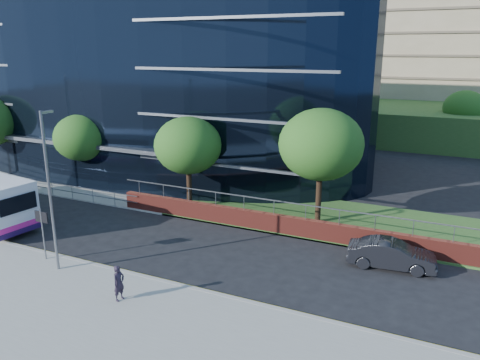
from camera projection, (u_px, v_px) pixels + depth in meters
The scene contains 16 objects.
ground at pixel (12, 237), 28.13m from camera, with size 200.00×200.00×0.00m, color black.
yellow_line_outer at pixel (1, 241), 27.43m from camera, with size 80.00×0.08×0.01m, color gold.
yellow_line_inner at pixel (3, 240), 27.56m from camera, with size 80.00×0.08×0.01m, color gold.
far_forecourt at pixel (72, 180), 40.15m from camera, with size 50.00×8.00×0.10m, color gray.
grass_verge at pixel (452, 237), 27.88m from camera, with size 36.00×8.00×0.12m, color #2D511E.
glass_office at pixel (154, 79), 45.76m from camera, with size 44.00×23.10×16.00m.
retaining_wall at pixel (374, 240), 26.14m from camera, with size 34.00×0.40×2.11m.
guard_railings at pixel (15, 180), 37.28m from camera, with size 24.00×0.05×1.10m.
street_sign at pixel (42, 223), 24.32m from camera, with size 0.85×0.09×2.80m.
tree_far_b at pixel (81, 138), 36.49m from camera, with size 4.29×4.29×6.05m.
tree_far_c at pixel (188, 146), 31.88m from camera, with size 4.62×4.62×6.51m.
tree_far_d at pixel (321, 145), 28.89m from camera, with size 5.28×5.28×7.44m.
tree_dist_e at pixel (465, 108), 51.94m from camera, with size 4.62×4.62×6.51m.
streetlight_east at pixel (50, 188), 22.58m from camera, with size 0.15×0.77×8.00m.
parked_car at pixel (391, 254), 23.99m from camera, with size 1.54×4.41×1.45m, color black.
pedestrian at pixel (119, 283), 20.57m from camera, with size 0.60×0.39×1.63m, color black.
Camera 1 is at (23.53, -17.84, 10.91)m, focal length 35.00 mm.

